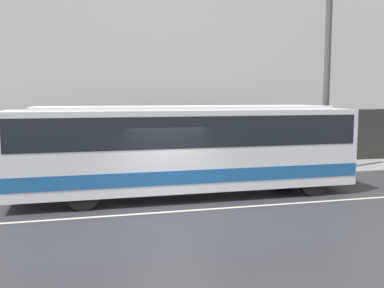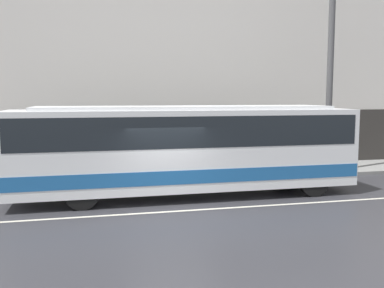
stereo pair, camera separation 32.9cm
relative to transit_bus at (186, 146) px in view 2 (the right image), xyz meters
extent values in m
plane|color=#333338|center=(-0.93, -1.98, -1.77)|extent=(60.00, 60.00, 0.00)
cube|color=gray|center=(-0.93, 3.59, -1.70)|extent=(60.00, 3.14, 0.15)
cube|color=silver|center=(-0.93, 5.31, 5.04)|extent=(60.00, 0.30, 13.63)
cube|color=#2D2B28|center=(-0.93, 5.15, -0.37)|extent=(60.00, 0.06, 2.80)
cube|color=beige|center=(-0.93, -1.98, -1.77)|extent=(54.00, 0.14, 0.01)
cube|color=white|center=(-0.01, 0.00, -0.09)|extent=(11.83, 2.57, 2.67)
cube|color=#1E5999|center=(-0.01, 0.00, -0.87)|extent=(11.77, 2.60, 0.45)
cube|color=black|center=(-0.01, 0.00, 0.56)|extent=(11.48, 2.59, 1.01)
cube|color=orange|center=(5.86, 0.00, 1.06)|extent=(0.12, 1.93, 0.28)
cube|color=white|center=(-0.01, 0.00, 1.31)|extent=(10.06, 2.19, 0.12)
cylinder|color=black|center=(4.31, -1.13, -1.24)|extent=(1.06, 0.28, 1.06)
cylinder|color=black|center=(4.31, 1.13, -1.24)|extent=(1.06, 0.28, 1.06)
cylinder|color=black|center=(-3.52, -1.13, -1.24)|extent=(1.06, 0.28, 1.06)
cylinder|color=black|center=(-3.52, 1.13, -1.24)|extent=(1.06, 0.28, 1.06)
cylinder|color=#4C4C4F|center=(6.97, 2.50, 2.66)|extent=(0.27, 0.27, 8.58)
camera|label=1|loc=(-3.52, -14.32, 1.69)|focal=40.00mm
camera|label=2|loc=(-3.20, -14.40, 1.69)|focal=40.00mm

